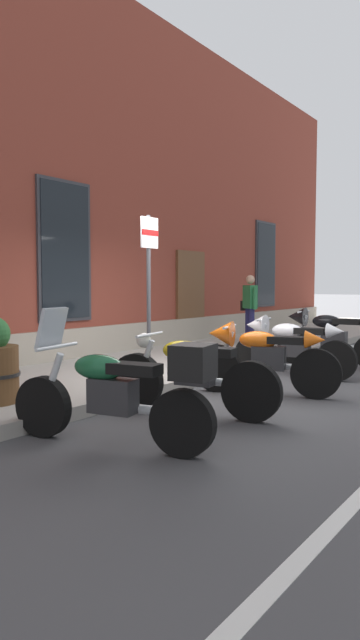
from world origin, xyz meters
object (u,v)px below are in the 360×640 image
at_px(pedestrian_striped_shirt, 250,304).
at_px(motorcycle_yellow_naked, 190,374).
at_px(motorcycle_black_sport, 327,335).
at_px(parking_sign, 149,273).
at_px(motorcycle_orange_sport, 260,355).
at_px(motorcycle_green_touring, 120,390).
at_px(motorcycle_white_sport, 289,343).

bearing_deg(pedestrian_striped_shirt, motorcycle_yellow_naked, -157.20).
xyz_separation_m(motorcycle_black_sport, parking_sign, (-3.52, 1.35, 1.09)).
xyz_separation_m(pedestrian_striped_shirt, parking_sign, (-5.24, -1.20, 0.65)).
relative_size(motorcycle_orange_sport, motorcycle_black_sport, 0.96).
distance_m(motorcycle_black_sport, pedestrian_striped_shirt, 3.11).
bearing_deg(motorcycle_black_sport, pedestrian_striped_shirt, 56.10).
relative_size(motorcycle_green_touring, pedestrian_striped_shirt, 1.34).
bearing_deg(parking_sign, motorcycle_white_sport, -31.43).
bearing_deg(parking_sign, motorcycle_orange_sport, -72.23).
height_order(motorcycle_white_sport, parking_sign, parking_sign).
distance_m(motorcycle_green_touring, motorcycle_black_sport, 5.90).
bearing_deg(pedestrian_striped_shirt, motorcycle_green_touring, -159.78).
distance_m(motorcycle_green_touring, pedestrian_striped_shirt, 8.12).
bearing_deg(motorcycle_white_sport, pedestrian_striped_shirt, 37.61).
bearing_deg(motorcycle_orange_sport, parking_sign, 107.77).
bearing_deg(parking_sign, motorcycle_green_touring, -145.97).
height_order(motorcycle_yellow_naked, motorcycle_orange_sport, motorcycle_orange_sport).
xyz_separation_m(motorcycle_green_touring, pedestrian_striped_shirt, (7.61, 2.80, 0.49)).
bearing_deg(pedestrian_striped_shirt, motorcycle_orange_sport, -149.95).
bearing_deg(parking_sign, motorcycle_yellow_naked, -124.77).
bearing_deg(motorcycle_white_sport, motorcycle_yellow_naked, -177.00).
bearing_deg(motorcycle_orange_sport, pedestrian_striped_shirt, 30.05).
bearing_deg(motorcycle_yellow_naked, pedestrian_striped_shirt, 22.80).
height_order(motorcycle_black_sport, pedestrian_striped_shirt, pedestrian_striped_shirt).
bearing_deg(motorcycle_white_sport, motorcycle_orange_sport, -169.46).
xyz_separation_m(motorcycle_green_touring, motorcycle_black_sport, (5.89, 0.25, 0.05)).
bearing_deg(pedestrian_striped_shirt, motorcycle_black_sport, -123.90).
xyz_separation_m(motorcycle_yellow_naked, motorcycle_orange_sport, (1.48, -0.13, 0.07)).
bearing_deg(motorcycle_green_touring, motorcycle_black_sport, 2.43).
height_order(motorcycle_orange_sport, motorcycle_black_sport, motorcycle_black_sport).
distance_m(motorcycle_yellow_naked, pedestrian_striped_shirt, 6.77).
distance_m(motorcycle_yellow_naked, parking_sign, 2.10).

